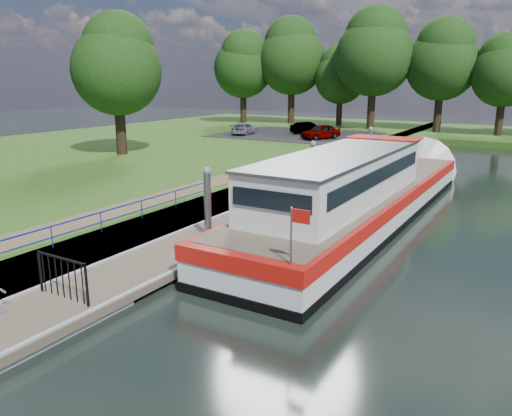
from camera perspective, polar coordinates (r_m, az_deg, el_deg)
The scene contains 14 objects.
riverbank at distance 35.47m, azimuth -23.04°, elevation 4.33°, with size 32.00×90.00×0.78m, color #294E16.
bank_edge at distance 24.88m, azimuth -1.35°, elevation 1.60°, with size 1.10×90.00×0.78m, color #473D2D.
footpath at distance 20.69m, azimuth -16.20°, elevation -0.46°, with size 1.60×40.00×0.05m, color brown.
carpark at distance 48.75m, azimuth 4.74°, elevation 8.38°, with size 14.00×12.00×0.06m, color black.
blue_fence at distance 16.33m, azimuth -25.13°, elevation -3.35°, with size 0.04×18.04×0.72m.
pontoon at distance 21.99m, azimuth 1.49°, elevation -0.67°, with size 2.50×30.00×0.56m.
mooring_piles at distance 21.73m, azimuth 1.51°, elevation 2.12°, with size 0.30×27.30×3.55m.
gate_panel at distance 13.80m, azimuth -21.30°, elevation -6.81°, with size 1.85×0.05×1.15m.
barge at distance 22.30m, azimuth 12.37°, elevation 1.60°, with size 4.36×21.15×4.78m.
horizon_trees at distance 55.54m, azimuth 19.14°, elevation 15.78°, with size 54.38×10.03×12.87m.
bank_tree_a at distance 36.78m, azimuth -15.57°, elevation 15.67°, with size 6.12×6.12×9.72m.
car_a at distance 44.81m, azimuth 7.42°, elevation 8.65°, with size 1.53×3.79×1.29m, color #999999.
car_b at distance 48.05m, azimuth 5.85°, elevation 9.01°, with size 1.25×3.59×1.18m, color #999999.
car_c at distance 48.43m, azimuth -1.39°, elevation 9.05°, with size 1.48×3.65×1.06m, color #999999.
Camera 1 is at (10.41, -5.50, 5.92)m, focal length 35.00 mm.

